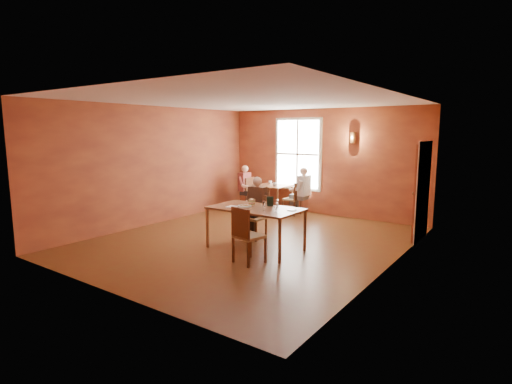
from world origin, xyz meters
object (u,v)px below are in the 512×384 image
Objects in this scene: second_table at (273,199)px; diner_white at (293,192)px; diner_main at (253,210)px; chair_empty at (249,235)px; chair_diner_main at (254,217)px; diner_maroon at (254,188)px; main_table at (255,228)px; chair_diner_white at (292,198)px; chair_diner_maroon at (255,194)px.

diner_white is (0.68, 0.00, 0.26)m from second_table.
diner_main is 1.26× the size of chair_empty.
chair_diner_main is 0.93× the size of chair_empty.
diner_maroon is at bearing 180.00° from second_table.
chair_diner_main is at bearing -65.11° from second_table.
diner_white is (-1.08, 3.38, 0.23)m from main_table.
diner_main is at bearing 35.21° from diner_maroon.
diner_main reaches higher than chair_diner_white.
chair_diner_maroon reaches higher than chair_diner_main.
chair_diner_maroon reaches higher than second_table.
main_table is 1.89× the size of chair_diner_main.
diner_white reaches higher than chair_diner_white.
main_table is at bearing 128.88° from diner_main.
second_table is at bearing -65.11° from chair_diner_main.
chair_diner_main reaches higher than second_table.
diner_main is at bearing 135.48° from chair_empty.
second_table is (-2.16, 4.13, -0.12)m from chair_empty.
chair_diner_main reaches higher than main_table.
second_table is at bearing 117.60° from main_table.
diner_white reaches higher than chair_empty.
main_table is 0.86m from chair_empty.
main_table is at bearing 130.15° from chair_empty.
chair_diner_white is at bearing 0.00° from second_table.
chair_empty reaches higher than main_table.
diner_white reaches higher than main_table.
chair_empty is 0.78× the size of diner_white.
chair_empty is at bearing 34.26° from chair_diner_maroon.
diner_white is (-1.48, 4.13, 0.14)m from chair_empty.
main_table is 1.38× the size of diner_white.
second_table is (-1.76, 3.38, -0.03)m from main_table.
chair_empty is 4.39m from diner_white.
chair_diner_maroon is at bearing 90.00° from diner_maroon.
chair_diner_maroon is (-1.91, 2.76, -0.17)m from diner_main.
diner_main reaches higher than diner_maroon.
chair_diner_main is at bearing -167.89° from diner_white.
diner_white is (-0.58, 2.76, 0.01)m from diner_main.
main_table is 1.40× the size of diner_maroon.
diner_main is (-0.50, 0.62, 0.23)m from main_table.
diner_white is 1.02× the size of diner_maroon.
chair_diner_maroon is 0.17m from diner_maroon.
main_table is 1.88× the size of chair_diner_maroon.
chair_diner_maroon is at bearing -54.92° from chair_diner_main.
diner_white is at bearing 0.00° from second_table.
diner_white is 1.36× the size of chair_diner_maroon.
diner_white is at bearing 107.81° from main_table.
second_table is at bearing 90.00° from chair_diner_maroon.
main_table is 0.82m from chair_diner_main.
chair_empty is at bearing -159.88° from chair_diner_white.
diner_main reaches higher than chair_diner_main.
chair_diner_white is (-1.11, 3.38, 0.04)m from main_table.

